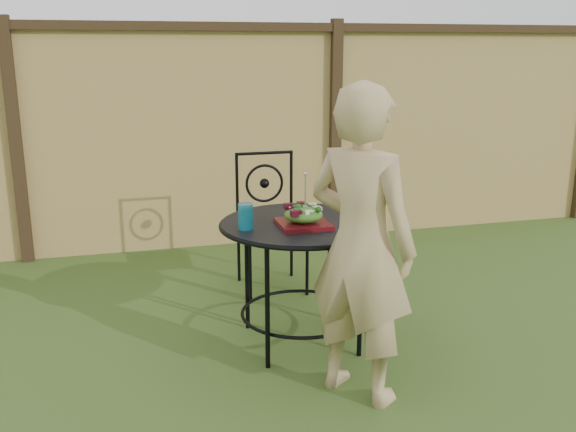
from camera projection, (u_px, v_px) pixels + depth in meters
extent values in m
plane|color=#2D4A18|center=(238.00, 362.00, 3.50)|extent=(60.00, 60.00, 0.00)
cube|color=#D9BA6B|center=(185.00, 143.00, 5.32)|extent=(8.00, 0.05, 1.80)
cube|color=black|center=(181.00, 26.00, 5.04)|extent=(8.00, 0.07, 0.07)
cube|color=black|center=(16.00, 144.00, 4.93)|extent=(0.09, 0.09, 1.90)
cube|color=black|center=(335.00, 132.00, 5.60)|extent=(0.09, 0.09, 1.90)
cylinder|color=black|center=(301.00, 223.00, 3.58)|extent=(0.90, 0.90, 0.02)
torus|color=black|center=(301.00, 225.00, 3.58)|extent=(0.92, 0.92, 0.02)
torus|color=black|center=(301.00, 312.00, 3.71)|extent=(0.70, 0.70, 0.02)
cylinder|color=black|center=(330.00, 266.00, 3.98)|extent=(0.03, 0.03, 0.71)
cylinder|color=black|center=(247.00, 273.00, 3.85)|extent=(0.03, 0.03, 0.71)
cylinder|color=black|center=(267.00, 306.00, 3.36)|extent=(0.03, 0.03, 0.71)
cylinder|color=black|center=(361.00, 296.00, 3.49)|extent=(0.03, 0.03, 0.71)
cube|color=black|center=(272.00, 227.00, 4.48)|extent=(0.46, 0.46, 0.03)
cylinder|color=black|center=(264.00, 153.00, 4.55)|extent=(0.42, 0.02, 0.02)
torus|color=black|center=(264.00, 183.00, 4.61)|extent=(0.28, 0.02, 0.28)
cylinder|color=black|center=(250.00, 270.00, 4.30)|extent=(0.02, 0.02, 0.44)
cylinder|color=black|center=(307.00, 265.00, 4.40)|extent=(0.02, 0.02, 0.44)
cylinder|color=black|center=(239.00, 252.00, 4.68)|extent=(0.02, 0.02, 0.44)
cylinder|color=black|center=(291.00, 248.00, 4.78)|extent=(0.02, 0.02, 0.44)
cylinder|color=black|center=(237.00, 188.00, 4.56)|extent=(0.02, 0.02, 0.50)
cylinder|color=black|center=(291.00, 185.00, 4.66)|extent=(0.02, 0.02, 0.50)
imported|color=tan|center=(361.00, 246.00, 3.01)|extent=(0.63, 0.67, 1.53)
cube|color=#3F0910|center=(303.00, 224.00, 3.49)|extent=(0.27, 0.27, 0.02)
ellipsoid|color=#235614|center=(303.00, 215.00, 3.47)|extent=(0.21, 0.21, 0.08)
cylinder|color=silver|center=(305.00, 191.00, 3.44)|extent=(0.01, 0.01, 0.18)
cylinder|color=#0D7B9C|center=(246.00, 216.00, 3.42)|extent=(0.08, 0.08, 0.14)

